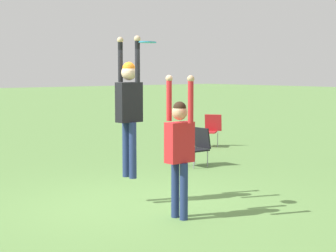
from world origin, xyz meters
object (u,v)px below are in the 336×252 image
Objects in this scene: frisbee at (148,42)px; person_jumping at (129,102)px; person_defending at (180,143)px; camping_chair_3 at (198,145)px; camping_chair_2 at (210,128)px.

person_jumping is at bearing 165.67° from frisbee.
person_defending is 2.42× the size of camping_chair_3.
camping_chair_2 reaches higher than camping_chair_3.
person_defending is at bearing -90.00° from person_jumping.
frisbee reaches higher than camping_chair_2.
person_defending is 2.29× the size of camping_chair_2.
person_defending is at bearing 95.90° from camping_chair_2.
person_jumping reaches higher than person_defending.
person_jumping is 1.36m from person_defending.
frisbee is 4.88m from camping_chair_3.
person_jumping is 4.02m from camping_chair_3.
camping_chair_3 is (-2.65, 3.52, -2.10)m from frisbee.
person_jumping is at bearing 121.80° from camping_chair_3.
frisbee is at bearing -103.90° from person_jumping.
person_jumping is 2.63× the size of camping_chair_3.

